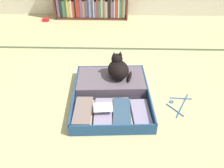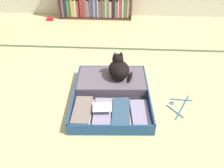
{
  "view_description": "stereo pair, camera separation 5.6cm",
  "coord_description": "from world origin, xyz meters",
  "px_view_note": "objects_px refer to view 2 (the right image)",
  "views": [
    {
      "loc": [
        0.12,
        -1.69,
        1.45
      ],
      "look_at": [
        0.07,
        0.07,
        0.17
      ],
      "focal_mm": 37.43,
      "sensor_mm": 36.0,
      "label": 1
    },
    {
      "loc": [
        0.17,
        -1.68,
        1.45
      ],
      "look_at": [
        0.07,
        0.07,
        0.17
      ],
      "focal_mm": 37.43,
      "sensor_mm": 36.0,
      "label": 2
    }
  ],
  "objects_px": {
    "clothes_hanger": "(179,106)",
    "small_red_pouch": "(50,19)",
    "open_suitcase": "(111,91)",
    "black_cat": "(119,68)"
  },
  "relations": [
    {
      "from": "open_suitcase",
      "to": "clothes_hanger",
      "type": "distance_m",
      "value": 0.66
    },
    {
      "from": "black_cat",
      "to": "small_red_pouch",
      "type": "relative_size",
      "value": 3.03
    },
    {
      "from": "clothes_hanger",
      "to": "small_red_pouch",
      "type": "distance_m",
      "value": 2.76
    },
    {
      "from": "black_cat",
      "to": "small_red_pouch",
      "type": "distance_m",
      "value": 2.18
    },
    {
      "from": "open_suitcase",
      "to": "clothes_hanger",
      "type": "height_order",
      "value": "open_suitcase"
    },
    {
      "from": "clothes_hanger",
      "to": "small_red_pouch",
      "type": "bearing_deg",
      "value": 130.83
    },
    {
      "from": "black_cat",
      "to": "small_red_pouch",
      "type": "bearing_deg",
      "value": 124.41
    },
    {
      "from": "open_suitcase",
      "to": "clothes_hanger",
      "type": "xyz_separation_m",
      "value": [
        0.65,
        -0.13,
        -0.04
      ]
    },
    {
      "from": "black_cat",
      "to": "small_red_pouch",
      "type": "height_order",
      "value": "black_cat"
    },
    {
      "from": "small_red_pouch",
      "to": "clothes_hanger",
      "type": "bearing_deg",
      "value": -49.17
    }
  ]
}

